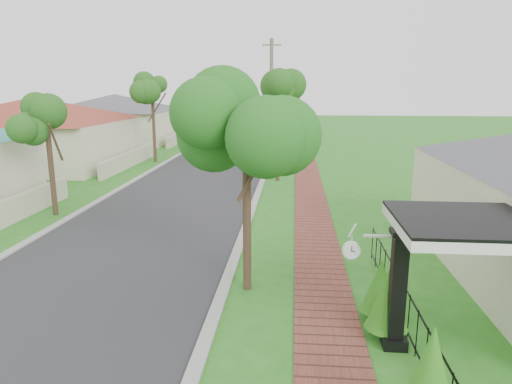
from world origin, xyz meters
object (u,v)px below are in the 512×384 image
at_px(porch_post, 397,296).
at_px(parked_car_red, 250,147).
at_px(utility_pole, 271,104).
at_px(station_clock, 354,249).
at_px(near_tree, 247,124).
at_px(parked_car_white, 267,136).

xyz_separation_m(porch_post, parked_car_red, (-5.55, 26.74, -0.42)).
height_order(utility_pole, station_clock, utility_pole).
height_order(porch_post, station_clock, porch_post).
xyz_separation_m(porch_post, utility_pole, (-3.65, 21.00, 3.04)).
distance_m(porch_post, near_tree, 5.24).
relative_size(parked_car_red, near_tree, 0.76).
relative_size(parked_car_white, utility_pole, 0.54).
bearing_deg(utility_pole, parked_car_white, 94.38).
xyz_separation_m(porch_post, near_tree, (-3.29, 2.50, 3.22)).
relative_size(porch_post, parked_car_white, 0.57).
bearing_deg(porch_post, parked_car_red, 101.72).
xyz_separation_m(parked_car_red, parked_car_white, (0.89, 7.48, 0.03)).
bearing_deg(parked_car_red, parked_car_white, 92.01).
bearing_deg(parked_car_red, station_clock, -71.11).
xyz_separation_m(parked_car_red, station_clock, (4.70, -26.34, 1.25)).
bearing_deg(porch_post, utility_pole, 99.86).
relative_size(parked_car_white, station_clock, 4.24).
xyz_separation_m(near_tree, station_clock, (2.44, -2.10, -2.39)).
height_order(parked_car_white, utility_pole, utility_pole).
distance_m(parked_car_red, parked_car_white, 7.53).
xyz_separation_m(parked_car_red, near_tree, (2.26, -24.24, 3.64)).
relative_size(near_tree, utility_pole, 0.67).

